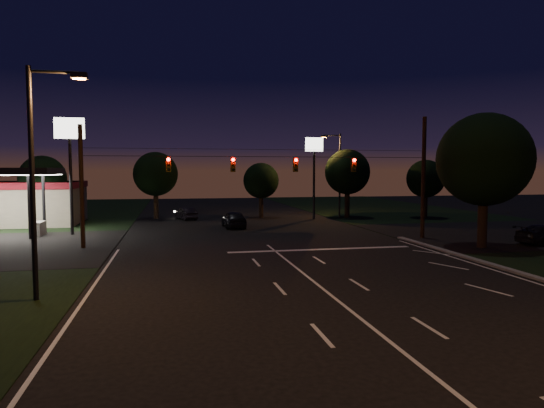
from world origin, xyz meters
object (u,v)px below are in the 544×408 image
object	(u,v)px
utility_pole_right	(422,238)
car_oncoming_a	(234,219)
car_oncoming_b	(186,214)
tree_right_near	(483,161)

from	to	relation	value
utility_pole_right	car_oncoming_a	xyz separation A→B (m)	(-13.00, 9.37, 0.75)
utility_pole_right	car_oncoming_b	xyz separation A→B (m)	(-16.94, 17.44, 0.61)
utility_pole_right	tree_right_near	size ratio (longest dim) A/B	1.03
car_oncoming_b	tree_right_near	bearing A→B (deg)	112.41
tree_right_near	car_oncoming_b	xyz separation A→B (m)	(-18.46, 22.27, -5.07)
utility_pole_right	tree_right_near	world-z (taller)	tree_right_near
tree_right_near	car_oncoming_b	world-z (taller)	tree_right_near
utility_pole_right	tree_right_near	bearing A→B (deg)	-72.47
utility_pole_right	car_oncoming_a	distance (m)	16.04
utility_pole_right	tree_right_near	xyz separation A→B (m)	(1.53, -4.83, 5.68)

